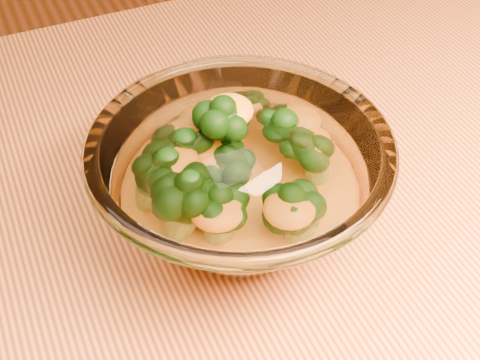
% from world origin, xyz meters
% --- Properties ---
extents(table, '(1.20, 0.80, 0.75)m').
position_xyz_m(table, '(0.00, 0.00, 0.65)').
color(table, '#D18B3E').
rests_on(table, ground).
extents(glass_bowl, '(0.21, 0.21, 0.09)m').
position_xyz_m(glass_bowl, '(-0.10, 0.05, 0.80)').
color(glass_bowl, white).
rests_on(glass_bowl, table).
extents(cheese_sauce, '(0.12, 0.12, 0.03)m').
position_xyz_m(cheese_sauce, '(-0.10, 0.05, 0.78)').
color(cheese_sauce, orange).
rests_on(cheese_sauce, glass_bowl).
extents(broccoli_heap, '(0.14, 0.14, 0.08)m').
position_xyz_m(broccoli_heap, '(-0.11, 0.06, 0.81)').
color(broccoli_heap, black).
rests_on(broccoli_heap, cheese_sauce).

